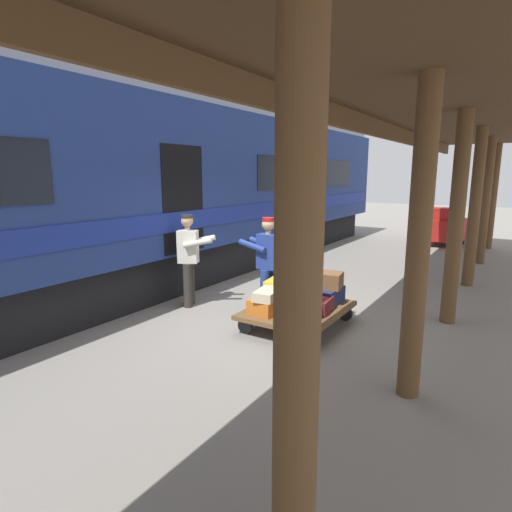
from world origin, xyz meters
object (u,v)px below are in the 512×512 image
(suitcase_teal_softside, at_px, (281,297))
(suitcase_maroon_trunk, at_px, (315,305))
(porter_in_overalls, at_px, (267,263))
(suitcase_red_plastic, at_px, (302,282))
(suitcase_navy_fabric, at_px, (328,296))
(suitcase_yellow_case, at_px, (281,284))
(suitcase_tan_vintage, at_px, (304,268))
(suitcase_cream_canvas, at_px, (268,294))
(suitcase_black_hardshell, at_px, (295,290))
(suitcase_orange_carryall, at_px, (266,306))
(suitcase_brown_leather, at_px, (329,280))
(suitcase_slate_roller, at_px, (302,295))
(luggage_cart, at_px, (298,311))
(suitcase_gray_aluminum, at_px, (301,311))
(porter_by_door, at_px, (189,257))
(baggage_tug, at_px, (447,227))
(train_car, at_px, (129,192))

(suitcase_teal_softside, bearing_deg, suitcase_maroon_trunk, 180.00)
(suitcase_maroon_trunk, height_order, porter_in_overalls, porter_in_overalls)
(suitcase_red_plastic, bearing_deg, suitcase_navy_fabric, -91.57)
(suitcase_yellow_case, xyz_separation_m, suitcase_tan_vintage, (-0.63, 0.46, 0.43))
(suitcase_cream_canvas, bearing_deg, suitcase_black_hardshell, -88.43)
(suitcase_red_plastic, relative_size, suitcase_tan_vintage, 1.01)
(suitcase_orange_carryall, bearing_deg, suitcase_yellow_case, -87.60)
(suitcase_navy_fabric, distance_m, suitcase_brown_leather, 0.26)
(suitcase_slate_roller, xyz_separation_m, suitcase_tan_vintage, (0.00, -0.02, 0.40))
(luggage_cart, height_order, suitcase_cream_canvas, suitcase_cream_canvas)
(suitcase_black_hardshell, relative_size, suitcase_red_plastic, 1.10)
(suitcase_yellow_case, bearing_deg, suitcase_brown_leather, -142.16)
(luggage_cart, bearing_deg, suitcase_gray_aluminum, 122.28)
(suitcase_yellow_case, bearing_deg, suitcase_tan_vintage, 144.08)
(suitcase_cream_canvas, relative_size, porter_in_overalls, 0.32)
(suitcase_navy_fabric, bearing_deg, suitcase_tan_vintage, 90.01)
(suitcase_maroon_trunk, bearing_deg, suitcase_orange_carryall, 38.36)
(suitcase_navy_fabric, height_order, suitcase_red_plastic, suitcase_red_plastic)
(suitcase_gray_aluminum, relative_size, porter_by_door, 0.28)
(suitcase_cream_canvas, xyz_separation_m, suitcase_brown_leather, (-0.58, -0.97, 0.09))
(suitcase_teal_softside, relative_size, porter_by_door, 0.30)
(luggage_cart, relative_size, suitcase_navy_fabric, 2.76)
(suitcase_brown_leather, bearing_deg, baggage_tug, -92.56)
(suitcase_brown_leather, bearing_deg, train_car, 4.36)
(porter_in_overalls, bearing_deg, baggage_tug, -98.75)
(suitcase_orange_carryall, relative_size, porter_by_door, 0.29)
(suitcase_maroon_trunk, xyz_separation_m, porter_in_overalls, (1.05, -0.27, 0.50))
(suitcase_teal_softside, bearing_deg, porter_by_door, 2.52)
(suitcase_red_plastic, bearing_deg, porter_by_door, -8.26)
(suitcase_yellow_case, relative_size, baggage_tug, 0.28)
(baggage_tug, bearing_deg, train_car, 63.70)
(suitcase_orange_carryall, distance_m, suitcase_slate_roller, 0.66)
(suitcase_red_plastic, distance_m, suitcase_tan_vintage, 0.21)
(suitcase_red_plastic, distance_m, porter_in_overalls, 1.25)
(suitcase_black_hardshell, xyz_separation_m, suitcase_yellow_case, (0.02, 0.47, 0.19))
(suitcase_gray_aluminum, relative_size, suitcase_slate_roller, 0.89)
(suitcase_slate_roller, bearing_deg, porter_by_door, -8.69)
(suitcase_black_hardshell, xyz_separation_m, baggage_tug, (-1.03, -9.30, 0.17))
(suitcase_maroon_trunk, distance_m, suitcase_tan_vintage, 0.80)
(suitcase_cream_canvas, bearing_deg, suitcase_slate_roller, -179.49)
(suitcase_cream_canvas, height_order, suitcase_slate_roller, suitcase_slate_roller)
(suitcase_navy_fabric, bearing_deg, suitcase_yellow_case, 36.63)
(suitcase_maroon_trunk, relative_size, suitcase_navy_fabric, 0.78)
(suitcase_orange_carryall, relative_size, suitcase_slate_roller, 0.91)
(luggage_cart, distance_m, suitcase_navy_fabric, 0.60)
(train_car, xyz_separation_m, suitcase_red_plastic, (-4.30, 0.62, -1.18))
(suitcase_navy_fabric, height_order, suitcase_slate_roller, suitcase_slate_roller)
(suitcase_gray_aluminum, bearing_deg, suitcase_black_hardshell, -57.72)
(suitcase_black_hardshell, distance_m, suitcase_cream_canvas, 0.97)
(luggage_cart, height_order, suitcase_slate_roller, suitcase_slate_roller)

